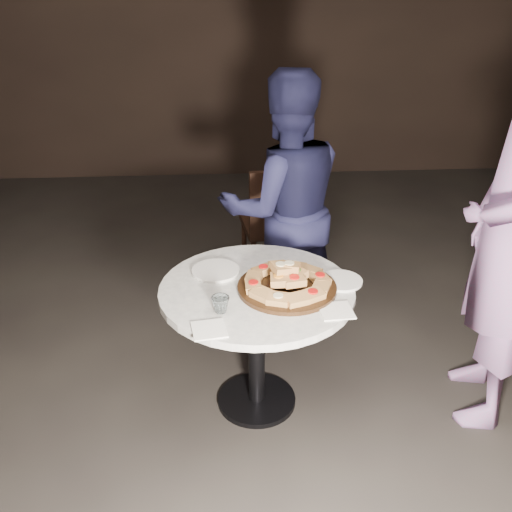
# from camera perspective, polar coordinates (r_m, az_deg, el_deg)

# --- Properties ---
(floor) EXTENTS (7.00, 7.00, 0.00)m
(floor) POSITION_cam_1_polar(r_m,az_deg,el_deg) (2.89, 2.77, -14.58)
(floor) COLOR black
(floor) RESTS_ON ground
(table) EXTENTS (0.95, 0.95, 0.65)m
(table) POSITION_cam_1_polar(r_m,az_deg,el_deg) (2.58, 0.07, -5.47)
(table) COLOR black
(table) RESTS_ON ground
(serving_board) EXTENTS (0.47, 0.47, 0.02)m
(serving_board) POSITION_cam_1_polar(r_m,az_deg,el_deg) (2.50, 3.11, -3.16)
(serving_board) COLOR black
(serving_board) RESTS_ON table
(focaccia_pile) EXTENTS (0.38, 0.39, 0.10)m
(focaccia_pile) POSITION_cam_1_polar(r_m,az_deg,el_deg) (2.48, 3.10, -2.33)
(focaccia_pile) COLOR #AA7742
(focaccia_pile) RESTS_ON serving_board
(plate_left) EXTENTS (0.25, 0.25, 0.01)m
(plate_left) POSITION_cam_1_polar(r_m,az_deg,el_deg) (2.65, -4.05, -1.47)
(plate_left) COLOR white
(plate_left) RESTS_ON table
(plate_right) EXTENTS (0.26, 0.26, 0.01)m
(plate_right) POSITION_cam_1_polar(r_m,az_deg,el_deg) (2.59, 8.49, -2.46)
(plate_right) COLOR white
(plate_right) RESTS_ON table
(water_glass) EXTENTS (0.10, 0.10, 0.07)m
(water_glass) POSITION_cam_1_polar(r_m,az_deg,el_deg) (2.33, -3.58, -4.86)
(water_glass) COLOR silver
(water_glass) RESTS_ON table
(napkin_near) EXTENTS (0.15, 0.15, 0.01)m
(napkin_near) POSITION_cam_1_polar(r_m,az_deg,el_deg) (2.24, -4.71, -7.34)
(napkin_near) COLOR white
(napkin_near) RESTS_ON table
(napkin_far) EXTENTS (0.14, 0.14, 0.01)m
(napkin_far) POSITION_cam_1_polar(r_m,az_deg,el_deg) (2.37, 8.02, -5.45)
(napkin_far) COLOR white
(napkin_far) RESTS_ON table
(chair_far) EXTENTS (0.45, 0.47, 0.86)m
(chair_far) POSITION_cam_1_polar(r_m,az_deg,el_deg) (3.58, 2.19, 3.60)
(chair_far) COLOR black
(chair_far) RESTS_ON ground
(diner_navy) EXTENTS (0.79, 0.66, 1.48)m
(diner_navy) POSITION_cam_1_polar(r_m,az_deg,el_deg) (3.11, 2.80, 4.80)
(diner_navy) COLOR #141532
(diner_navy) RESTS_ON ground
(diner_teal) EXTENTS (0.56, 0.73, 1.79)m
(diner_teal) POSITION_cam_1_polar(r_m,az_deg,el_deg) (2.64, 24.19, 1.75)
(diner_teal) COLOR slate
(diner_teal) RESTS_ON ground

